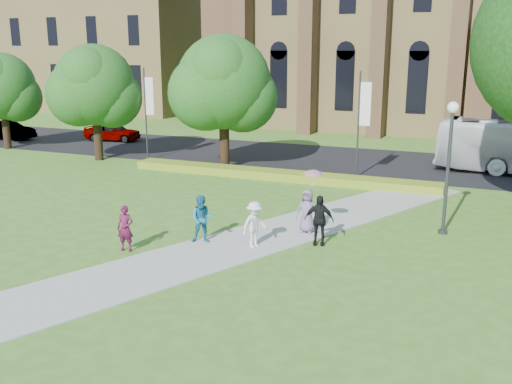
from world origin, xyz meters
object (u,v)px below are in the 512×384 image
at_px(car_0, 112,131).
at_px(pedestrian_0, 125,228).
at_px(streetlamp, 449,152).
at_px(car_1, 8,130).

distance_m(car_0, pedestrian_0, 26.41).
bearing_deg(streetlamp, car_1, 161.36).
distance_m(streetlamp, car_1, 36.73).
relative_size(car_1, pedestrian_0, 2.66).
distance_m(car_1, pedestrian_0, 30.36).
bearing_deg(car_0, pedestrian_0, -152.61).
xyz_separation_m(streetlamp, pedestrian_0, (-10.49, -6.58, -2.42)).
distance_m(streetlamp, car_0, 30.28).
relative_size(car_0, pedestrian_0, 2.65).
bearing_deg(pedestrian_0, car_0, 115.31).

